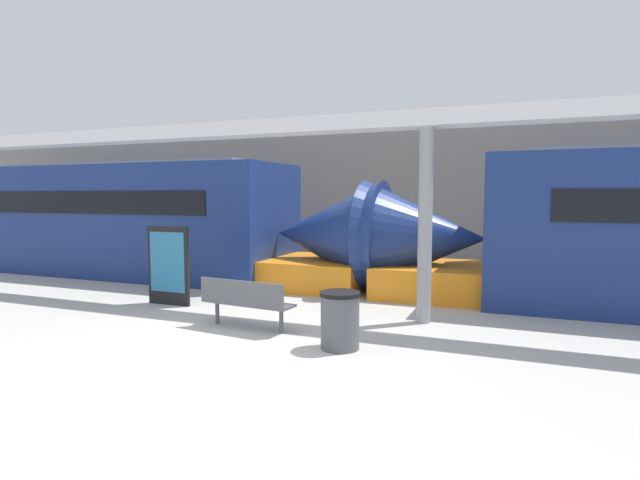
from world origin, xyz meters
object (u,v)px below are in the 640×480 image
at_px(bench_near, 245,300).
at_px(support_column_near, 425,226).
at_px(train_right, 84,220).
at_px(trash_bin, 340,320).
at_px(poster_board, 168,265).

height_order(bench_near, support_column_near, support_column_near).
height_order(train_right, support_column_near, support_column_near).
height_order(train_right, bench_near, train_right).
height_order(bench_near, trash_bin, bench_near).
distance_m(bench_near, trash_bin, 1.89).
xyz_separation_m(bench_near, trash_bin, (1.85, -0.40, -0.09)).
bearing_deg(poster_board, train_right, 151.07).
bearing_deg(trash_bin, support_column_near, 66.44).
distance_m(bench_near, poster_board, 2.72).
relative_size(bench_near, poster_board, 1.04).
bearing_deg(support_column_near, trash_bin, -113.56).
bearing_deg(support_column_near, poster_board, -174.40).
relative_size(bench_near, trash_bin, 2.00).
xyz_separation_m(trash_bin, support_column_near, (0.88, 2.02, 1.30)).
height_order(train_right, poster_board, train_right).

